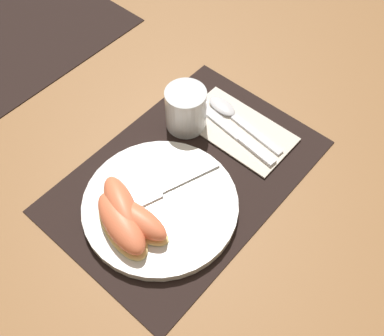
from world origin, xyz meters
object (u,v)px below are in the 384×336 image
fork (164,189)px  citrus_wedge_2 (136,219)px  juice_glass (186,111)px  spoon (231,113)px  plate (160,205)px  citrus_wedge_0 (122,207)px  citrus_wedge_1 (121,223)px  knife (235,133)px

fork → citrus_wedge_2: (-0.08, -0.01, 0.01)m
juice_glass → spoon: size_ratio=0.46×
juice_glass → fork: 0.16m
juice_glass → fork: size_ratio=0.47×
plate → citrus_wedge_0: size_ratio=1.99×
juice_glass → citrus_wedge_0: bearing=-165.3°
citrus_wedge_1 → knife: bearing=-1.8°
citrus_wedge_0 → citrus_wedge_1: 0.03m
juice_glass → citrus_wedge_2: bearing=-157.9°
fork → citrus_wedge_0: 0.08m
plate → spoon: 0.24m
juice_glass → citrus_wedge_0: 0.23m
citrus_wedge_2 → spoon: bearing=7.2°
spoon → citrus_wedge_1: (-0.32, -0.03, 0.03)m
knife → fork: fork is taller
juice_glass → citrus_wedge_1: (-0.24, -0.08, -0.00)m
citrus_wedge_2 → fork: bearing=9.1°
citrus_wedge_0 → citrus_wedge_1: (-0.02, -0.02, -0.00)m
juice_glass → spoon: juice_glass is taller
knife → citrus_wedge_2: 0.26m
fork → citrus_wedge_1: citrus_wedge_1 is taller
spoon → citrus_wedge_0: (-0.29, -0.01, 0.03)m
plate → juice_glass: bearing=28.4°
plate → juice_glass: size_ratio=3.08×
spoon → plate: bearing=-171.0°
plate → juice_glass: juice_glass is taller
knife → fork: 0.19m
knife → citrus_wedge_1: 0.28m
fork → citrus_wedge_2: citrus_wedge_2 is taller
knife → citrus_wedge_1: size_ratio=1.48×
juice_glass → knife: (0.04, -0.09, -0.03)m
citrus_wedge_1 → spoon: bearing=4.6°
plate → fork: (0.02, 0.01, 0.01)m
knife → citrus_wedge_2: (-0.26, -0.00, 0.03)m
knife → fork: bearing=177.0°
citrus_wedge_0 → citrus_wedge_1: citrus_wedge_0 is taller
plate → fork: fork is taller
fork → citrus_wedge_1: size_ratio=1.29×
spoon → citrus_wedge_1: 0.32m
spoon → citrus_wedge_2: (-0.29, -0.04, 0.03)m
plate → juice_glass: 0.19m
spoon → citrus_wedge_0: size_ratio=1.42×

